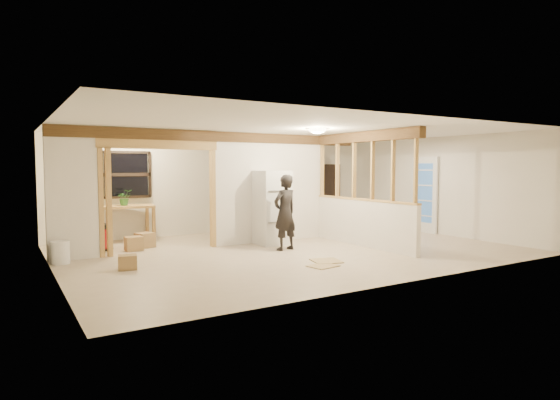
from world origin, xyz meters
TOP-DOWN VIEW (x-y plane):
  - floor at (0.00, 0.00)m, footprint 9.00×6.50m
  - ceiling at (0.00, 0.00)m, footprint 9.00×6.50m
  - wall_back at (0.00, 3.25)m, footprint 9.00×0.01m
  - wall_front at (0.00, -3.25)m, footprint 9.00×0.01m
  - wall_left at (-4.50, 0.00)m, footprint 0.01×6.50m
  - wall_right at (4.50, 0.00)m, footprint 0.01×6.50m
  - partition_left_stub at (-4.05, 1.20)m, footprint 0.90×0.12m
  - partition_center at (0.20, 1.20)m, footprint 2.80×0.12m
  - doorway_frame at (-2.40, 1.20)m, footprint 2.46×0.14m
  - header_beam_back at (-1.00, 1.20)m, footprint 7.00×0.18m
  - header_beam_right at (1.60, -0.40)m, footprint 0.18×3.30m
  - pony_wall at (1.60, -0.40)m, footprint 0.12×3.20m
  - stud_partition at (1.60, -0.40)m, footprint 0.14×3.20m
  - window_back at (-2.60, 3.17)m, footprint 1.12×0.10m
  - french_door at (4.42, 0.40)m, footprint 0.12×0.86m
  - ceiling_dome_main at (0.30, -0.50)m, footprint 0.36×0.36m
  - ceiling_dome_util at (-2.50, 2.30)m, footprint 0.32×0.32m
  - hanging_bulb at (-2.00, 1.60)m, footprint 0.07×0.07m
  - refrigerator at (0.01, 0.81)m, footprint 0.68×0.66m
  - woman at (-0.13, 0.03)m, footprint 0.64×0.49m
  - work_table at (-2.76, 2.86)m, footprint 1.42×0.84m
  - potted_plant at (-2.74, 2.82)m, footprint 0.35×0.31m
  - shop_vac at (-3.40, 1.96)m, footprint 0.43×0.43m
  - bookshelf at (3.12, 3.03)m, footprint 0.91×0.30m
  - bucket at (-4.31, 0.91)m, footprint 0.33×0.33m
  - box_util_a at (-2.85, 1.61)m, footprint 0.35×0.30m
  - box_util_b at (-2.54, 1.88)m, footprint 0.42×0.42m
  - box_front at (-3.39, -0.18)m, footprint 0.34×0.30m
  - floor_panel_near at (-0.11, -1.38)m, footprint 0.60×0.60m
  - floor_panel_far at (-0.42, -1.69)m, footprint 0.54×0.46m

SIDE VIEW (x-z plane):
  - floor at x=0.00m, z-range -0.01..0.00m
  - floor_panel_far at x=-0.42m, z-range 0.00..0.02m
  - floor_panel_near at x=-0.11m, z-range 0.00..0.02m
  - box_front at x=-3.39m, z-range 0.00..0.24m
  - box_util_a at x=-2.85m, z-range 0.00..0.29m
  - box_util_b at x=-2.54m, z-range 0.00..0.31m
  - bucket at x=-4.31m, z-range 0.00..0.41m
  - shop_vac at x=-3.40m, z-range 0.00..0.56m
  - work_table at x=-2.76m, z-range 0.00..0.85m
  - pony_wall at x=1.60m, z-range 0.00..1.00m
  - woman at x=-0.13m, z-range 0.00..1.58m
  - refrigerator at x=0.01m, z-range 0.00..1.65m
  - bookshelf at x=3.12m, z-range 0.00..1.81m
  - french_door at x=4.42m, z-range 0.00..2.00m
  - potted_plant at x=-2.74m, z-range 0.85..1.21m
  - doorway_frame at x=-2.40m, z-range 0.00..2.20m
  - wall_back at x=0.00m, z-range 0.00..2.50m
  - wall_front at x=0.00m, z-range 0.00..2.50m
  - wall_left at x=-4.50m, z-range 0.00..2.50m
  - wall_right at x=4.50m, z-range 0.00..2.50m
  - partition_left_stub at x=-4.05m, z-range 0.00..2.50m
  - partition_center at x=0.20m, z-range 0.00..2.50m
  - window_back at x=-2.60m, z-range 1.00..2.10m
  - stud_partition at x=1.60m, z-range 1.00..2.32m
  - hanging_bulb at x=-2.00m, z-range 2.15..2.22m
  - header_beam_back at x=-1.00m, z-range 2.27..2.49m
  - header_beam_right at x=1.60m, z-range 2.27..2.49m
  - ceiling_dome_main at x=0.30m, z-range 2.40..2.56m
  - ceiling_dome_util at x=-2.50m, z-range 2.41..2.55m
  - ceiling at x=0.00m, z-range 2.50..2.50m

